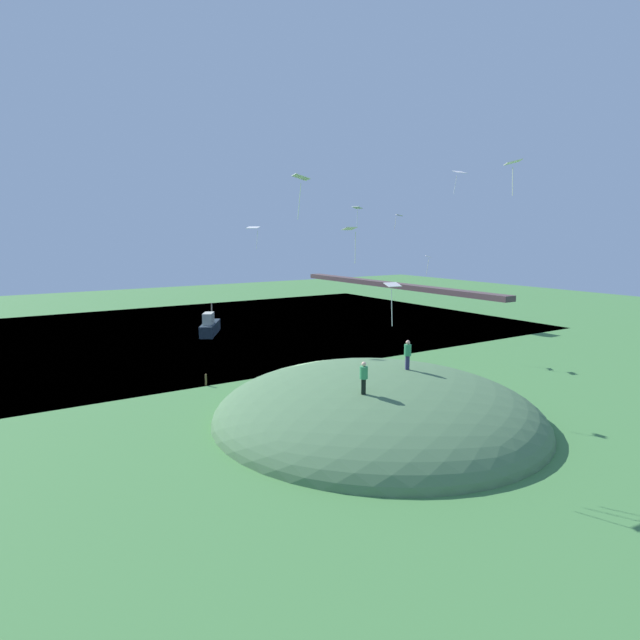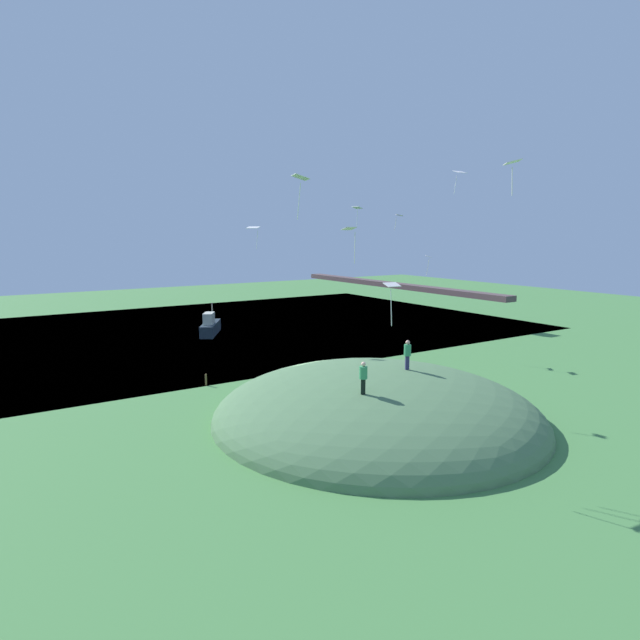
% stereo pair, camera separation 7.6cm
% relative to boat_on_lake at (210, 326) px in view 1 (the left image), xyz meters
% --- Properties ---
extents(ground_plane, '(160.00, 160.00, 0.00)m').
position_rel_boat_on_lake_xyz_m(ground_plane, '(24.44, -3.01, -0.88)').
color(ground_plane, '#437B3F').
extents(lake_water, '(45.10, 80.00, 0.40)m').
position_rel_boat_on_lake_xyz_m(lake_water, '(-3.18, -3.01, -1.08)').
color(lake_water, navy).
rests_on(lake_water, ground_plane).
extents(grass_hill, '(20.06, 19.43, 5.95)m').
position_rel_boat_on_lake_xyz_m(grass_hill, '(31.67, -2.17, -0.88)').
color(grass_hill, '#4E734B').
rests_on(grass_hill, ground_plane).
extents(bridge_deck_far, '(40.59, 1.80, 0.70)m').
position_rel_boat_on_lake_xyz_m(bridge_deck_far, '(-3.18, 28.76, 2.86)').
color(bridge_deck_far, '#4F3F40').
extents(boat_on_lake, '(5.84, 4.27, 3.29)m').
position_rel_boat_on_lake_xyz_m(boat_on_lake, '(0.00, 0.00, 0.00)').
color(boat_on_lake, '#202C36').
rests_on(boat_on_lake, lake_water).
extents(person_with_child, '(0.54, 0.54, 1.79)m').
position_rel_boat_on_lake_xyz_m(person_with_child, '(32.28, -0.37, 3.17)').
color(person_with_child, '#2C2B51').
rests_on(person_with_child, grass_hill).
extents(person_near_shore, '(0.60, 0.60, 1.72)m').
position_rel_boat_on_lake_xyz_m(person_near_shore, '(34.31, -5.23, 2.91)').
color(person_near_shore, black).
rests_on(person_near_shore, grass_hill).
extents(kite_0, '(0.54, 0.73, 1.80)m').
position_rel_boat_on_lake_xyz_m(kite_0, '(34.18, -6.07, 10.18)').
color(kite_0, silver).
extents(kite_1, '(0.89, 0.86, 1.78)m').
position_rel_boat_on_lake_xyz_m(kite_1, '(20.01, 13.06, 7.92)').
color(kite_1, silver).
extents(kite_2, '(0.70, 0.51, 1.32)m').
position_rel_boat_on_lake_xyz_m(kite_2, '(26.40, 0.20, 11.72)').
color(kite_2, white).
extents(kite_3, '(1.05, 0.98, 1.43)m').
position_rel_boat_on_lake_xyz_m(kite_3, '(17.65, 11.54, 11.68)').
color(kite_3, white).
extents(kite_4, '(1.11, 1.09, 1.49)m').
position_rel_boat_on_lake_xyz_m(kite_4, '(40.68, -2.39, 13.01)').
color(kite_4, '#F5E6CE').
extents(kite_5, '(0.69, 1.00, 1.78)m').
position_rel_boat_on_lake_xyz_m(kite_5, '(25.78, 10.44, 14.69)').
color(kite_5, white).
extents(kite_6, '(1.29, 1.06, 2.25)m').
position_rel_boat_on_lake_xyz_m(kite_6, '(31.80, -7.46, 12.82)').
color(kite_6, white).
extents(kite_7, '(0.55, 0.75, 2.01)m').
position_rel_boat_on_lake_xyz_m(kite_7, '(37.03, -5.75, 7.60)').
color(kite_7, silver).
extents(kite_8, '(1.10, 1.08, 1.67)m').
position_rel_boat_on_lake_xyz_m(kite_8, '(19.10, -3.90, 10.46)').
color(kite_8, white).
extents(mooring_post, '(0.14, 0.14, 0.87)m').
position_rel_boat_on_lake_xyz_m(mooring_post, '(19.23, -8.03, -0.44)').
color(mooring_post, brown).
rests_on(mooring_post, ground_plane).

